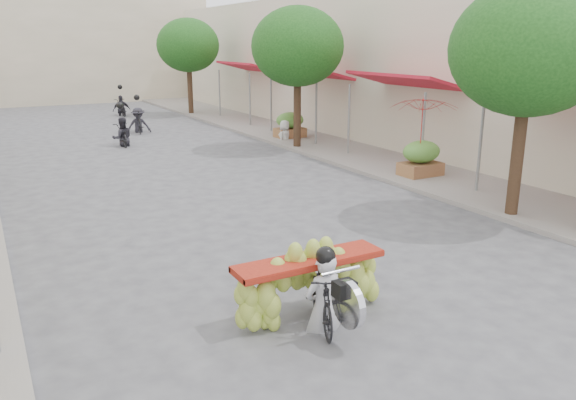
% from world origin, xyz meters
% --- Properties ---
extents(ground, '(120.00, 120.00, 0.00)m').
position_xyz_m(ground, '(0.00, 0.00, 0.00)').
color(ground, '#56565B').
rests_on(ground, ground).
extents(sidewalk_right, '(4.00, 60.00, 0.12)m').
position_xyz_m(sidewalk_right, '(7.00, 15.00, 0.06)').
color(sidewalk_right, gray).
rests_on(sidewalk_right, ground).
extents(shophouse_row_right, '(9.77, 40.00, 6.00)m').
position_xyz_m(shophouse_row_right, '(11.99, 14.00, 3.00)').
color(shophouse_row_right, beige).
rests_on(shophouse_row_right, ground).
extents(far_building, '(20.00, 6.00, 7.00)m').
position_xyz_m(far_building, '(0.00, 38.00, 3.50)').
color(far_building, beige).
rests_on(far_building, ground).
extents(street_tree_near, '(3.40, 3.40, 5.25)m').
position_xyz_m(street_tree_near, '(5.40, 4.00, 3.78)').
color(street_tree_near, '#3A2719').
rests_on(street_tree_near, ground).
extents(street_tree_mid, '(3.40, 3.40, 5.25)m').
position_xyz_m(street_tree_mid, '(5.40, 14.00, 3.78)').
color(street_tree_mid, '#3A2719').
rests_on(street_tree_mid, ground).
extents(street_tree_far, '(3.40, 3.40, 5.25)m').
position_xyz_m(street_tree_far, '(5.40, 26.00, 3.78)').
color(street_tree_far, '#3A2719').
rests_on(street_tree_far, ground).
extents(produce_crate_mid, '(1.20, 0.88, 1.16)m').
position_xyz_m(produce_crate_mid, '(6.20, 8.00, 0.71)').
color(produce_crate_mid, brown).
rests_on(produce_crate_mid, ground).
extents(produce_crate_far, '(1.20, 0.88, 1.16)m').
position_xyz_m(produce_crate_far, '(6.20, 16.00, 0.71)').
color(produce_crate_far, brown).
rests_on(produce_crate_far, ground).
extents(banana_motorbike, '(2.30, 1.76, 2.07)m').
position_xyz_m(banana_motorbike, '(-1.20, 1.91, 0.70)').
color(banana_motorbike, black).
rests_on(banana_motorbike, ground).
extents(market_umbrella, '(2.18, 2.18, 1.75)m').
position_xyz_m(market_umbrella, '(6.00, 7.80, 2.48)').
color(market_umbrella, '#A51816').
rests_on(market_umbrella, ground).
extents(pedestrian, '(0.88, 0.79, 1.54)m').
position_xyz_m(pedestrian, '(5.78, 15.68, 0.89)').
color(pedestrian, silver).
rests_on(pedestrian, ground).
extents(bg_motorbike_a, '(0.82, 1.51, 1.95)m').
position_xyz_m(bg_motorbike_a, '(-0.27, 17.93, 0.77)').
color(bg_motorbike_a, black).
rests_on(bg_motorbike_a, ground).
extents(bg_motorbike_b, '(1.13, 1.92, 1.95)m').
position_xyz_m(bg_motorbike_b, '(1.16, 21.01, 0.83)').
color(bg_motorbike_b, black).
rests_on(bg_motorbike_b, ground).
extents(bg_motorbike_c, '(0.97, 1.57, 1.95)m').
position_xyz_m(bg_motorbike_c, '(1.91, 27.58, 0.80)').
color(bg_motorbike_c, black).
rests_on(bg_motorbike_c, ground).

